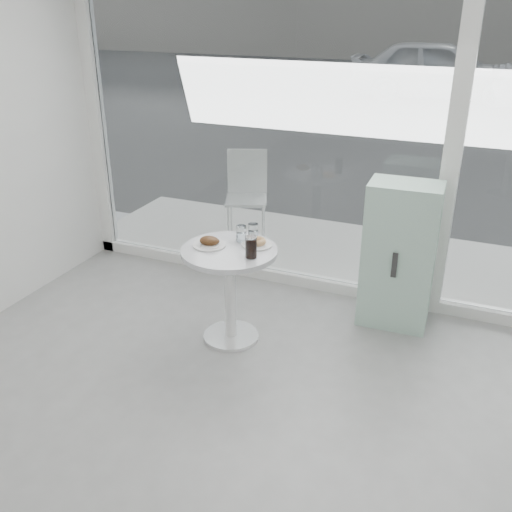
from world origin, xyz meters
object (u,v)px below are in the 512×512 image
at_px(plate_donut, 257,243).
at_px(water_tumbler_a, 241,235).
at_px(water_tumbler_b, 253,232).
at_px(plate_fritter, 210,242).
at_px(cola_glass, 251,248).
at_px(main_table, 230,276).
at_px(mint_cabinet, 399,256).
at_px(patio_chair, 247,191).
at_px(car_white, 438,70).

height_order(plate_donut, water_tumbler_a, water_tumbler_a).
height_order(water_tumbler_a, water_tumbler_b, water_tumbler_b).
distance_m(plate_fritter, cola_glass, 0.38).
relative_size(main_table, mint_cabinet, 0.64).
bearing_deg(plate_donut, patio_chair, 116.14).
relative_size(patio_chair, plate_fritter, 3.89).
distance_m(plate_donut, water_tumbler_a, 0.15).
bearing_deg(plate_fritter, plate_donut, 23.77).
distance_m(patio_chair, plate_donut, 1.85).
xyz_separation_m(car_white, plate_fritter, (-0.19, -12.47, 0.03)).
bearing_deg(car_white, water_tumbler_a, 176.63).
relative_size(plate_fritter, water_tumbler_b, 1.97).
height_order(main_table, plate_donut, plate_donut).
bearing_deg(main_table, patio_chair, 109.84).
distance_m(plate_fritter, water_tumbler_a, 0.25).
bearing_deg(plate_donut, plate_fritter, -156.23).
bearing_deg(plate_fritter, mint_cabinet, 30.57).
relative_size(car_white, water_tumbler_b, 35.22).
height_order(water_tumbler_b, cola_glass, cola_glass).
distance_m(patio_chair, car_white, 10.70).
distance_m(mint_cabinet, plate_fritter, 1.51).
relative_size(car_white, water_tumbler_a, 35.75).
height_order(water_tumbler_a, cola_glass, cola_glass).
height_order(mint_cabinet, cola_glass, mint_cabinet).
bearing_deg(main_table, plate_donut, 41.48).
distance_m(patio_chair, water_tumbler_b, 1.73).
distance_m(patio_chair, plate_fritter, 1.87).
distance_m(patio_chair, cola_glass, 2.07).
bearing_deg(car_white, water_tumbler_b, 176.95).
bearing_deg(patio_chair, mint_cabinet, -50.86).
relative_size(mint_cabinet, water_tumbler_b, 9.39).
relative_size(patio_chair, water_tumbler_b, 7.66).
height_order(mint_cabinet, plate_fritter, mint_cabinet).
bearing_deg(plate_donut, car_white, 90.61).
height_order(main_table, patio_chair, patio_chair).
distance_m(plate_fritter, plate_donut, 0.35).
bearing_deg(mint_cabinet, main_table, -148.05).
xyz_separation_m(main_table, plate_fritter, (-0.16, 0.00, 0.25)).
distance_m(water_tumbler_b, cola_glass, 0.34).
xyz_separation_m(main_table, plate_donut, (0.16, 0.14, 0.24)).
bearing_deg(main_table, mint_cabinet, 34.07).
xyz_separation_m(mint_cabinet, cola_glass, (-0.92, -0.84, 0.25)).
height_order(patio_chair, plate_donut, patio_chair).
xyz_separation_m(patio_chair, water_tumbler_a, (0.67, -1.62, 0.22)).
bearing_deg(plate_donut, mint_cabinet, 32.67).
height_order(mint_cabinet, car_white, car_white).
relative_size(mint_cabinet, cola_glass, 7.51).
height_order(patio_chair, plate_fritter, patio_chair).
bearing_deg(cola_glass, plate_fritter, 168.64).
relative_size(main_table, plate_fritter, 3.07).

